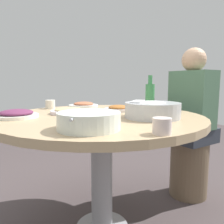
% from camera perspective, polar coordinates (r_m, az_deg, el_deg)
% --- Properties ---
extents(round_dining_table, '(1.22, 1.22, 0.76)m').
position_cam_1_polar(round_dining_table, '(1.37, -2.73, -5.60)').
color(round_dining_table, '#99999E').
rests_on(round_dining_table, ground).
extents(rice_bowl, '(0.31, 0.31, 0.09)m').
position_cam_1_polar(rice_bowl, '(1.26, 10.38, 0.56)').
color(rice_bowl, '#B2B5BA').
rests_on(rice_bowl, round_dining_table).
extents(soup_bowl, '(0.27, 0.27, 0.07)m').
position_cam_1_polar(soup_bowl, '(0.94, -5.97, -2.38)').
color(soup_bowl, silver).
rests_on(soup_bowl, round_dining_table).
extents(dish_tofu_braise, '(0.24, 0.24, 0.04)m').
position_cam_1_polar(dish_tofu_braise, '(1.81, -7.36, 1.84)').
color(dish_tofu_braise, silver).
rests_on(dish_tofu_braise, round_dining_table).
extents(dish_noodles, '(0.23, 0.23, 0.04)m').
position_cam_1_polar(dish_noodles, '(1.44, -11.06, 0.30)').
color(dish_noodles, silver).
rests_on(dish_noodles, round_dining_table).
extents(dish_stirfry, '(0.21, 0.21, 0.04)m').
position_cam_1_polar(dish_stirfry, '(1.54, 1.80, 0.92)').
color(dish_stirfry, silver).
rests_on(dish_stirfry, round_dining_table).
extents(dish_eggplant, '(0.24, 0.24, 0.05)m').
position_cam_1_polar(dish_eggplant, '(1.36, -23.44, -0.51)').
color(dish_eggplant, white).
rests_on(dish_eggplant, round_dining_table).
extents(green_bottle, '(0.07, 0.07, 0.25)m').
position_cam_1_polar(green_bottle, '(1.68, 9.75, 4.24)').
color(green_bottle, '#39854C').
rests_on(green_bottle, round_dining_table).
extents(tea_cup_near, '(0.06, 0.06, 0.06)m').
position_cam_1_polar(tea_cup_near, '(1.53, 14.90, 1.18)').
color(tea_cup_near, '#334D97').
rests_on(tea_cup_near, round_dining_table).
extents(tea_cup_far, '(0.07, 0.07, 0.06)m').
position_cam_1_polar(tea_cup_far, '(0.87, 12.75, -3.56)').
color(tea_cup_far, silver).
rests_on(tea_cup_far, round_dining_table).
extents(tea_cup_side, '(0.07, 0.07, 0.07)m').
position_cam_1_polar(tea_cup_side, '(1.74, -15.64, 1.92)').
color(tea_cup_side, silver).
rests_on(tea_cup_side, round_dining_table).
extents(stool_for_diner_left, '(0.31, 0.31, 0.47)m').
position_cam_1_polar(stool_for_diner_left, '(2.04, 19.19, -13.53)').
color(stool_for_diner_left, brown).
rests_on(stool_for_diner_left, ground).
extents(diner_left, '(0.35, 0.36, 0.76)m').
position_cam_1_polar(diner_left, '(1.92, 19.91, 2.11)').
color(diner_left, '#2D333D').
rests_on(diner_left, stool_for_diner_left).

